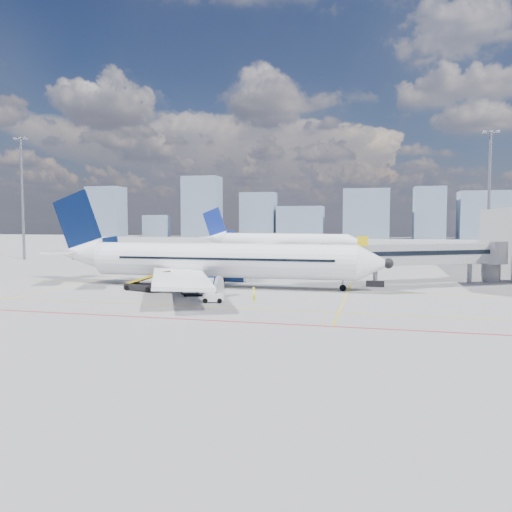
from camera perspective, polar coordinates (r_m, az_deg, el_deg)
The scene contains 12 objects.
ground at distance 53.45m, azimuth -5.24°, elevation -4.67°, with size 420.00×420.00×0.00m, color gray.
apron_markings at distance 50.02m, azimuth -7.33°, elevation -5.28°, with size 90.00×35.12×0.01m.
jet_bridge at distance 67.30m, azimuth 19.08°, elevation 0.11°, with size 23.55×15.78×6.30m.
floodlight_mast_nw at distance 115.50m, azimuth -25.14°, elevation 6.37°, with size 3.20×0.61×25.45m.
floodlight_mast_ne at distance 107.13m, azimuth 25.09°, elevation 6.59°, with size 3.20×0.61×25.45m.
distant_skyline at distance 240.88m, azimuth 8.83°, elevation 4.73°, with size 253.18×15.97×30.49m.
main_aircraft at distance 61.30m, azimuth -5.51°, elevation -0.54°, with size 43.29×37.73×12.61m.
second_aircraft at distance 115.73m, azimuth 2.47°, elevation 1.61°, with size 39.72×34.39×11.66m.
baggage_tug at distance 49.74m, azimuth -5.03°, elevation -4.57°, with size 2.09×1.47×1.35m.
cargo_dolly at distance 54.22m, azimuth -6.56°, elevation -3.44°, with size 3.66×1.98×1.92m.
belt_loader at distance 59.12m, azimuth -12.82°, elevation -3.28°, with size 6.28×3.16×2.54m.
ramp_worker at distance 49.55m, azimuth -0.22°, elevation -4.46°, with size 0.55×0.36×1.52m, color #F6F319.
Camera 1 is at (17.24, -49.96, 8.05)m, focal length 35.00 mm.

